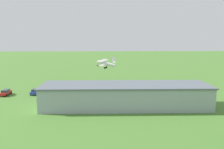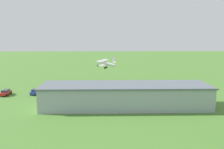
{
  "view_description": "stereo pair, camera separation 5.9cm",
  "coord_description": "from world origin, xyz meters",
  "views": [
    {
      "loc": [
        8.82,
        83.73,
        16.14
      ],
      "look_at": [
        6.06,
        8.74,
        4.69
      ],
      "focal_mm": 39.36,
      "sensor_mm": 36.0,
      "label": 1
    },
    {
      "loc": [
        8.76,
        83.74,
        16.14
      ],
      "look_at": [
        6.06,
        8.74,
        4.69
      ],
      "focal_mm": 39.36,
      "sensor_mm": 36.0,
      "label": 2
    }
  ],
  "objects": [
    {
      "name": "person_beside_truck",
      "position": [
        -5.56,
        9.81,
        0.77
      ],
      "size": [
        0.44,
        0.44,
        1.57
      ],
      "color": "orange",
      "rests_on": "ground_plane"
    },
    {
      "name": "hangar",
      "position": [
        3.67,
        28.22,
        2.7
      ],
      "size": [
        38.83,
        11.41,
        5.38
      ],
      "color": "#99A3AD",
      "rests_on": "ground_plane"
    },
    {
      "name": "person_watching_takeoff",
      "position": [
        24.58,
        16.9,
        0.88
      ],
      "size": [
        0.43,
        0.43,
        1.76
      ],
      "color": "#3F3F47",
      "rests_on": "ground_plane"
    },
    {
      "name": "person_walking_on_apron",
      "position": [
        -16.96,
        16.79,
        0.77
      ],
      "size": [
        0.53,
        0.53,
        1.56
      ],
      "color": "#72338C",
      "rests_on": "ground_plane"
    },
    {
      "name": "car_black",
      "position": [
        22.05,
        14.45,
        0.79
      ],
      "size": [
        2.04,
        4.07,
        1.5
      ],
      "color": "black",
      "rests_on": "ground_plane"
    },
    {
      "name": "person_crossing_taxiway",
      "position": [
        -8.02,
        10.47,
        0.81
      ],
      "size": [
        0.52,
        0.52,
        1.63
      ],
      "color": "orange",
      "rests_on": "ground_plane"
    },
    {
      "name": "car_red",
      "position": [
        36.15,
        15.53,
        0.84
      ],
      "size": [
        2.07,
        4.72,
        1.62
      ],
      "color": "red",
      "rests_on": "ground_plane"
    },
    {
      "name": "car_blue",
      "position": [
        28.11,
        14.76,
        0.82
      ],
      "size": [
        2.36,
        4.08,
        1.58
      ],
      "color": "#23389E",
      "rests_on": "ground_plane"
    },
    {
      "name": "biplane",
      "position": [
        7.98,
        1.92,
        7.47
      ],
      "size": [
        6.98,
        9.6,
        4.04
      ],
      "color": "silver"
    },
    {
      "name": "ground_plane",
      "position": [
        0.0,
        0.0,
        0.0
      ],
      "size": [
        400.0,
        400.0,
        0.0
      ],
      "primitive_type": "plane",
      "color": "#47752D"
    },
    {
      "name": "person_at_fence_line",
      "position": [
        -15.88,
        13.51,
        0.79
      ],
      "size": [
        0.43,
        0.43,
        1.59
      ],
      "color": "#B23333",
      "rests_on": "ground_plane"
    }
  ]
}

